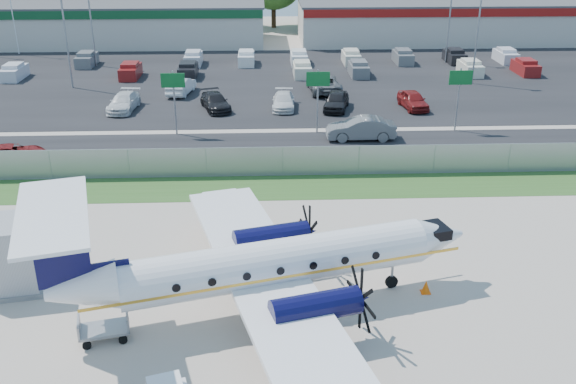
{
  "coord_description": "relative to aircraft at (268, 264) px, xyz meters",
  "views": [
    {
      "loc": [
        -1.31,
        -25.14,
        15.88
      ],
      "look_at": [
        0.0,
        6.0,
        2.3
      ],
      "focal_mm": 40.0,
      "sensor_mm": 36.0,
      "label": 1
    }
  ],
  "objects": [
    {
      "name": "cone_starboard_wing",
      "position": [
        1.8,
        7.91,
        -2.05
      ],
      "size": [
        0.33,
        0.33,
        0.46
      ],
      "color": "#EE5907",
      "rests_on": "ground"
    },
    {
      "name": "ground",
      "position": [
        1.17,
        1.51,
        -2.27
      ],
      "size": [
        170.0,
        170.0,
        0.0
      ],
      "primitive_type": "plane",
      "color": "#B8AB9C",
      "rests_on": "ground"
    },
    {
      "name": "parked_car_e",
      "position": [
        13.19,
        30.85,
        -2.27
      ],
      "size": [
        2.35,
        4.71,
        1.54
      ],
      "primitive_type": "imported",
      "rotation": [
        0.0,
        0.0,
        0.12
      ],
      "color": "maroon",
      "rests_on": "ground"
    },
    {
      "name": "building_west",
      "position": [
        -22.83,
        63.49,
        0.36
      ],
      "size": [
        46.4,
        12.4,
        5.24
      ],
      "color": "beige",
      "rests_on": "ground"
    },
    {
      "name": "road_car_mid",
      "position": [
        7.35,
        22.64,
        -2.27
      ],
      "size": [
        5.24,
        1.84,
        1.72
      ],
      "primitive_type": "imported",
      "rotation": [
        0.0,
        0.0,
        -1.57
      ],
      "color": "#595B5E",
      "rests_on": "ground"
    },
    {
      "name": "parked_car_f",
      "position": [
        -7.8,
        36.71,
        -2.27
      ],
      "size": [
        2.52,
        5.01,
        1.58
      ],
      "primitive_type": "imported",
      "rotation": [
        0.0,
        0.0,
        2.96
      ],
      "color": "silver",
      "rests_on": "ground"
    },
    {
      "name": "parked_car_a",
      "position": [
        -12.21,
        31.37,
        -2.27
      ],
      "size": [
        2.52,
        5.24,
        1.47
      ],
      "primitive_type": "imported",
      "rotation": [
        0.0,
        0.0,
        -0.09
      ],
      "color": "silver",
      "rests_on": "ground"
    },
    {
      "name": "sign_right",
      "position": [
        15.17,
        24.41,
        1.34
      ],
      "size": [
        1.8,
        0.26,
        5.0
      ],
      "color": "gray",
      "rests_on": "ground"
    },
    {
      "name": "tree_line",
      "position": [
        1.17,
        75.51,
        -2.27
      ],
      "size": [
        112.0,
        6.0,
        14.0
      ],
      "primitive_type": null,
      "color": "#295D1B",
      "rests_on": "ground"
    },
    {
      "name": "grass_verge",
      "position": [
        1.17,
        13.51,
        -2.26
      ],
      "size": [
        170.0,
        4.0,
        0.02
      ],
      "primitive_type": "cube",
      "color": "#2D561E",
      "rests_on": "ground"
    },
    {
      "name": "far_parking_rows",
      "position": [
        1.17,
        46.51,
        -2.27
      ],
      "size": [
        56.0,
        10.0,
        1.6
      ],
      "primitive_type": null,
      "color": "gray",
      "rests_on": "ground"
    },
    {
      "name": "cone_nose",
      "position": [
        7.18,
        1.05,
        -1.98
      ],
      "size": [
        0.43,
        0.43,
        0.61
      ],
      "color": "#EE5907",
      "rests_on": "ground"
    },
    {
      "name": "parked_car_b",
      "position": [
        -4.22,
        31.23,
        -2.27
      ],
      "size": [
        3.3,
        5.26,
        1.42
      ],
      "primitive_type": "imported",
      "rotation": [
        0.0,
        0.0,
        0.29
      ],
      "color": "black",
      "rests_on": "ground"
    },
    {
      "name": "light_pole_nw",
      "position": [
        -18.83,
        39.51,
        2.96
      ],
      "size": [
        0.9,
        0.35,
        9.09
      ],
      "color": "gray",
      "rests_on": "ground"
    },
    {
      "name": "parked_car_d",
      "position": [
        6.39,
        30.82,
        -2.27
      ],
      "size": [
        2.97,
        5.04,
        1.61
      ],
      "primitive_type": "imported",
      "rotation": [
        0.0,
        0.0,
        -0.24
      ],
      "color": "black",
      "rests_on": "ground"
    },
    {
      "name": "sign_left",
      "position": [
        -6.83,
        24.41,
        1.34
      ],
      "size": [
        1.8,
        0.26,
        5.0
      ],
      "color": "gray",
      "rests_on": "ground"
    },
    {
      "name": "building_east",
      "position": [
        27.17,
        63.49,
        0.36
      ],
      "size": [
        44.4,
        12.4,
        5.24
      ],
      "color": "beige",
      "rests_on": "ground"
    },
    {
      "name": "parked_car_g",
      "position": [
        5.88,
        37.02,
        -2.27
      ],
      "size": [
        3.15,
        6.28,
        1.7
      ],
      "primitive_type": "imported",
      "rotation": [
        0.0,
        0.0,
        3.19
      ],
      "color": "#595B5E",
      "rests_on": "ground"
    },
    {
      "name": "parked_car_c",
      "position": [
        1.77,
        31.34,
        -2.27
      ],
      "size": [
        2.17,
        4.78,
        1.36
      ],
      "primitive_type": "imported",
      "rotation": [
        0.0,
        0.0,
        -0.06
      ],
      "color": "silver",
      "rests_on": "ground"
    },
    {
      "name": "perimeter_fence",
      "position": [
        1.17,
        15.51,
        -1.27
      ],
      "size": [
        120.0,
        0.06,
        1.99
      ],
      "color": "gray",
      "rests_on": "ground"
    },
    {
      "name": "service_container",
      "position": [
        -11.83,
        2.4,
        -0.75
      ],
      "size": [
        3.41,
        3.41,
        3.26
      ],
      "color": "#A1A4A8",
      "rests_on": "ground"
    },
    {
      "name": "flagpole_east",
      "position": [
        -29.76,
        56.51,
        3.37
      ],
      "size": [
        1.06,
        0.12,
        10.0
      ],
      "color": "white",
      "rests_on": "ground"
    },
    {
      "name": "access_road",
      "position": [
        1.17,
        20.51,
        -2.26
      ],
      "size": [
        170.0,
        8.0,
        0.02
      ],
      "primitive_type": "cube",
      "color": "black",
      "rests_on": "ground"
    },
    {
      "name": "light_pole_se",
      "position": [
        21.17,
        49.51,
        2.96
      ],
      "size": [
        0.9,
        0.35,
        9.09
      ],
      "color": "gray",
      "rests_on": "ground"
    },
    {
      "name": "parking_lot",
      "position": [
        1.17,
        41.51,
        -2.26
      ],
      "size": [
        170.0,
        32.0,
        0.02
      ],
      "primitive_type": "cube",
      "color": "black",
      "rests_on": "ground"
    },
    {
      "name": "aircraft",
      "position": [
        0.0,
        0.0,
        0.0
      ],
      "size": [
        19.23,
        18.8,
        5.87
      ],
      "color": "white",
      "rests_on": "ground"
    },
    {
      "name": "sign_mid",
      "position": [
        4.17,
        24.41,
        1.34
      ],
      "size": [
        1.8,
        0.26,
        5.0
      ],
      "color": "gray",
      "rests_on": "ground"
    },
    {
      "name": "light_pole_sw",
      "position": [
        -18.83,
        49.51,
        2.96
      ],
      "size": [
        0.9,
        0.35,
        9.09
      ],
      "color": "gray",
      "rests_on": "ground"
    },
    {
      "name": "baggage_cart_far",
      "position": [
        -6.67,
        -1.82,
        -1.78
      ],
      "size": [
        2.21,
        1.61,
        1.05
      ],
      "color": "gray",
      "rests_on": "ground"
    },
    {
      "name": "light_pole_ne",
      "position": [
        21.17,
        39.51,
        2.96
      ],
      "size": [
        0.9,
        0.35,
        9.09
      ],
      "color": "gray",
      "rests_on": "ground"
    },
    {
      "name": "road_car_west",
      "position": [
        -17.45,
        18.67,
        -2.27
      ],
      "size": [
        4.98,
        3.0,
        1.29
      ],
      "primitive_type": "imported",
      "rotation": [
        0.0,
        0.0,
        1.76
      ],
      "color": "maroon",
      "rests_on": "ground"
    }
  ]
}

